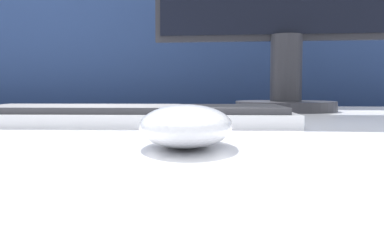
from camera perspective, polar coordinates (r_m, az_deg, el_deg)
partition_panel at (r=1.34m, az=2.17°, el=-5.77°), size 5.00×0.03×1.06m
computer_mouse_near at (r=0.36m, az=-0.75°, el=-0.70°), size 0.09×0.13×0.03m
keyboard at (r=0.58m, az=-7.48°, el=0.59°), size 0.41×0.18×0.02m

